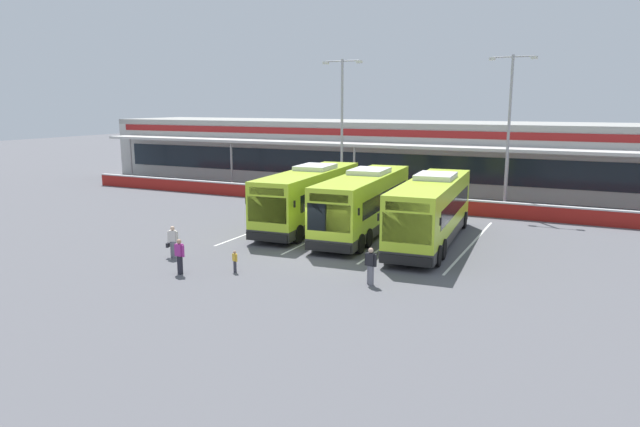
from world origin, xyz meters
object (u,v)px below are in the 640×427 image
coach_bus_leftmost (310,198)px  coach_bus_centre (431,211)px  coach_bus_left_centre (364,204)px  pedestrian_child (235,261)px  pedestrian_in_dark_coat (180,255)px  lamp_post_west (342,121)px  pedestrian_with_handbag (173,241)px  pedestrian_near_bin (371,265)px  lamp_post_centre (509,123)px

coach_bus_leftmost → coach_bus_centre: size_ratio=1.00×
coach_bus_left_centre → pedestrian_child: bearing=-103.5°
coach_bus_leftmost → coach_bus_left_centre: (3.92, -0.58, 0.00)m
coach_bus_centre → pedestrian_in_dark_coat: coach_bus_centre is taller
pedestrian_in_dark_coat → lamp_post_west: size_ratio=0.15×
coach_bus_left_centre → coach_bus_centre: bearing=-8.7°
coach_bus_centre → lamp_post_west: lamp_post_west is taller
pedestrian_child → pedestrian_in_dark_coat: bearing=-147.7°
coach_bus_centre → pedestrian_child: bearing=-125.1°
coach_bus_left_centre → pedestrian_with_handbag: size_ratio=7.59×
coach_bus_centre → pedestrian_near_bin: bearing=-92.3°
coach_bus_centre → pedestrian_with_handbag: 13.98m
coach_bus_leftmost → pedestrian_child: bearing=-82.1°
coach_bus_left_centre → lamp_post_centre: (6.48, 11.41, 4.50)m
lamp_post_west → pedestrian_with_handbag: bearing=-92.4°
lamp_post_centre → coach_bus_leftmost: bearing=-133.8°
pedestrian_in_dark_coat → pedestrian_child: (2.10, 1.33, -0.33)m
pedestrian_near_bin → coach_bus_left_centre: bearing=113.0°
coach_bus_leftmost → pedestrian_with_handbag: (-2.75, -9.93, -0.93)m
lamp_post_west → lamp_post_centre: size_ratio=1.00×
coach_bus_left_centre → pedestrian_near_bin: 10.01m
pedestrian_near_bin → pedestrian_child: bearing=-171.4°
coach_bus_leftmost → pedestrian_in_dark_coat: (-0.61, -12.03, -0.91)m
pedestrian_with_handbag → pedestrian_child: 4.33m
coach_bus_left_centre → lamp_post_centre: lamp_post_centre is taller
coach_bus_left_centre → lamp_post_centre: size_ratio=1.12×
pedestrian_near_bin → lamp_post_west: size_ratio=0.15×
pedestrian_near_bin → lamp_post_centre: 21.45m
coach_bus_left_centre → lamp_post_west: lamp_post_west is taller
coach_bus_left_centre → pedestrian_in_dark_coat: coach_bus_left_centre is taller
coach_bus_leftmost → lamp_post_west: 10.67m
pedestrian_near_bin → pedestrian_with_handbag: bearing=-179.0°
coach_bus_leftmost → coach_bus_left_centre: same height
pedestrian_with_handbag → pedestrian_child: pedestrian_with_handbag is taller
coach_bus_left_centre → pedestrian_child: (-2.42, -10.12, -1.24)m
pedestrian_in_dark_coat → pedestrian_near_bin: size_ratio=1.00×
pedestrian_near_bin → coach_bus_centre: bearing=87.7°
coach_bus_centre → pedestrian_child: coach_bus_centre is taller
pedestrian_child → coach_bus_leftmost: bearing=97.9°
lamp_post_centre → lamp_post_west: bearing=-173.7°
lamp_post_west → pedestrian_near_bin: bearing=-63.1°
lamp_post_centre → coach_bus_left_centre: bearing=-119.6°
lamp_post_west → pedestrian_child: bearing=-80.4°
coach_bus_leftmost → pedestrian_near_bin: coach_bus_leftmost is taller
pedestrian_child → pedestrian_near_bin: pedestrian_near_bin is taller
coach_bus_leftmost → lamp_post_west: (-1.93, 9.48, 4.50)m
coach_bus_centre → pedestrian_in_dark_coat: (-8.76, -10.80, -0.91)m
coach_bus_centre → lamp_post_west: 15.38m
coach_bus_centre → pedestrian_with_handbag: coach_bus_centre is taller
pedestrian_near_bin → coach_bus_leftmost: bearing=128.7°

